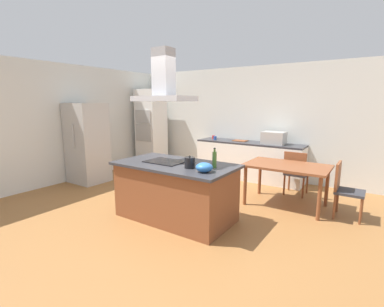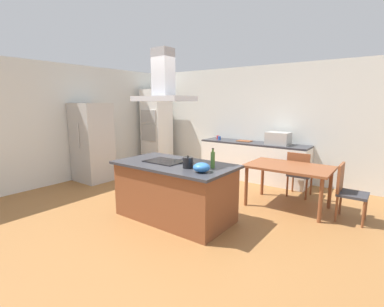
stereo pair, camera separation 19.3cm
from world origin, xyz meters
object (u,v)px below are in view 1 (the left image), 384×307
(cutting_board, at_px, (240,141))
(refrigerator, at_px, (87,143))
(range_hood, at_px, (164,84))
(chair_at_right_end, at_px, (344,187))
(cooktop, at_px, (165,161))
(tea_kettle, at_px, (190,163))
(coffee_mug_red, at_px, (214,137))
(dining_table, at_px, (287,169))
(olive_oil_bottle, at_px, (214,159))
(chair_facing_back_wall, at_px, (296,171))
(coffee_mug_blue, at_px, (215,138))
(wall_oven_stack, at_px, (151,128))
(countertop_microwave, at_px, (274,138))
(mixing_bowl, at_px, (204,167))

(cutting_board, distance_m, refrigerator, 3.64)
(range_hood, bearing_deg, chair_at_right_end, 32.84)
(cooktop, bearing_deg, tea_kettle, -12.91)
(coffee_mug_red, xyz_separation_m, dining_table, (2.28, -1.37, -0.28))
(olive_oil_bottle, height_order, dining_table, olive_oil_bottle)
(chair_facing_back_wall, bearing_deg, olive_oil_bottle, -106.81)
(olive_oil_bottle, distance_m, chair_facing_back_wall, 2.29)
(chair_facing_back_wall, distance_m, range_hood, 3.12)
(cooktop, height_order, cutting_board, cutting_board)
(coffee_mug_blue, bearing_deg, tea_kettle, -67.19)
(coffee_mug_blue, distance_m, dining_table, 2.52)
(range_hood, bearing_deg, dining_table, 46.14)
(olive_oil_bottle, xyz_separation_m, cutting_board, (-0.88, 2.84, -0.11))
(tea_kettle, distance_m, dining_table, 1.95)
(coffee_mug_blue, xyz_separation_m, range_hood, (0.67, -2.81, 1.16))
(coffee_mug_red, bearing_deg, refrigerator, -130.04)
(coffee_mug_red, relative_size, wall_oven_stack, 0.04)
(refrigerator, distance_m, chair_at_right_end, 5.30)
(cooktop, relative_size, countertop_microwave, 1.20)
(cooktop, relative_size, mixing_bowl, 2.55)
(chair_facing_back_wall, bearing_deg, cooktop, -123.95)
(cooktop, bearing_deg, range_hood, 0.00)
(cooktop, height_order, chair_facing_back_wall, cooktop)
(refrigerator, relative_size, range_hood, 2.02)
(mixing_bowl, xyz_separation_m, countertop_microwave, (-0.04, 3.09, 0.08))
(cooktop, distance_m, olive_oil_bottle, 0.86)
(tea_kettle, distance_m, coffee_mug_red, 3.34)
(chair_facing_back_wall, bearing_deg, tea_kettle, -111.56)
(coffee_mug_red, distance_m, range_hood, 3.24)
(refrigerator, bearing_deg, wall_oven_stack, 87.81)
(coffee_mug_blue, height_order, chair_at_right_end, coffee_mug_blue)
(coffee_mug_blue, bearing_deg, refrigerator, -133.01)
(cutting_board, xyz_separation_m, wall_oven_stack, (-2.67, -0.28, 0.19))
(cooktop, xyz_separation_m, tea_kettle, (0.57, -0.13, 0.07))
(countertop_microwave, relative_size, chair_at_right_end, 0.56)
(mixing_bowl, relative_size, refrigerator, 0.13)
(wall_oven_stack, bearing_deg, chair_facing_back_wall, -5.79)
(mixing_bowl, relative_size, cutting_board, 0.69)
(mixing_bowl, distance_m, dining_table, 1.90)
(olive_oil_bottle, distance_m, range_hood, 1.38)
(cooktop, relative_size, cutting_board, 1.76)
(cooktop, xyz_separation_m, wall_oven_stack, (-2.70, 2.65, 0.20))
(dining_table, bearing_deg, coffee_mug_red, 148.92)
(tea_kettle, xyz_separation_m, chair_at_right_end, (1.84, 1.69, -0.47))
(chair_facing_back_wall, bearing_deg, countertop_microwave, 135.76)
(countertop_microwave, xyz_separation_m, wall_oven_stack, (-3.52, -0.23, 0.06))
(cooktop, relative_size, coffee_mug_red, 6.67)
(cooktop, distance_m, refrigerator, 2.83)
(countertop_microwave, bearing_deg, coffee_mug_blue, -177.38)
(tea_kettle, bearing_deg, coffee_mug_red, 113.79)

